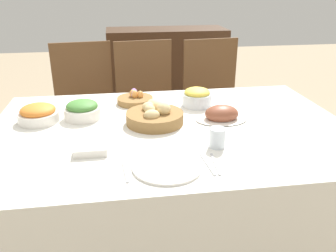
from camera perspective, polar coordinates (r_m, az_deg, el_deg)
The scene contains 18 objects.
ground_plane at distance 2.10m, azimuth 0.46°, elevation -19.17°, with size 12.00×12.00×0.00m, color tan.
dining_table at distance 1.88m, azimuth 0.49°, elevation -10.65°, with size 1.71×1.15×0.75m.
chair_far_left at distance 2.61m, azimuth -12.98°, elevation 2.43°, with size 0.46×0.46×0.99m.
chair_far_right at distance 2.70m, azimuth 7.42°, elevation 3.51°, with size 0.46×0.46×0.99m.
chair_far_center at distance 2.61m, azimuth -3.31°, elevation 2.99°, with size 0.46×0.46×0.99m.
sideboard at distance 3.63m, azimuth -0.24°, elevation 7.88°, with size 1.15×0.44×0.95m.
bread_basket at distance 1.73m, azimuth -2.12°, elevation 1.68°, with size 0.28×0.28×0.11m.
egg_basket at distance 2.02m, azimuth -5.30°, elevation 4.32°, with size 0.20×0.20×0.08m.
ham_platter at distance 1.79m, azimuth 8.59°, elevation 1.79°, with size 0.26×0.18×0.09m.
carrot_bowl at distance 1.85m, azimuth -20.09°, elevation 1.86°, with size 0.20×0.20×0.09m.
pineapple_bowl at distance 1.97m, azimuth 4.67°, elevation 4.63°, with size 0.16×0.16×0.10m.
green_salad_bowl at distance 1.83m, azimuth -13.57°, elevation 2.51°, with size 0.18×0.18×0.09m.
dinner_plate at distance 1.34m, azimuth -0.15°, elevation -6.57°, with size 0.26×0.26×0.01m.
fork at distance 1.33m, azimuth -6.90°, elevation -7.11°, with size 0.02×0.17×0.00m.
knife at distance 1.37m, azimuth 6.39°, elevation -6.14°, with size 0.02×0.17×0.00m.
spoon at distance 1.37m, azimuth 7.61°, elevation -6.03°, with size 0.02×0.17×0.00m.
drinking_cup at distance 1.49m, azimuth 7.91°, elevation -1.88°, with size 0.07×0.07×0.08m.
butter_dish at distance 1.47m, azimuth -12.31°, elevation -3.83°, with size 0.13×0.08×0.03m.
Camera 1 is at (-0.25, -1.55, 1.41)m, focal length 38.00 mm.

